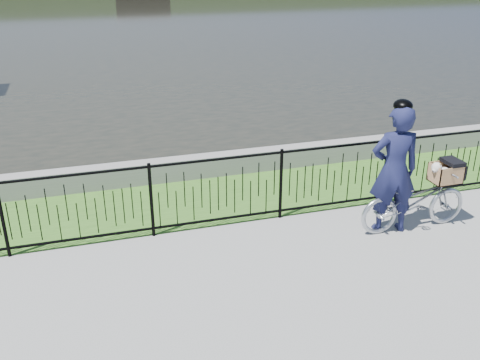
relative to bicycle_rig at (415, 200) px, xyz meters
name	(u,v)px	position (x,y,z in m)	size (l,w,h in m)	color
ground	(251,283)	(-2.81, -0.70, -0.47)	(120.00, 120.00, 0.00)	gray
grass_strip	(204,199)	(-2.81, 1.90, -0.47)	(60.00, 2.00, 0.01)	#3B6B21
water	(99,13)	(-2.81, 32.30, -0.47)	(120.00, 120.00, 0.00)	black
quay_wall	(191,167)	(-2.81, 2.90, -0.27)	(60.00, 0.30, 0.40)	gray
fence	(218,192)	(-2.81, 0.90, 0.10)	(14.00, 0.06, 1.15)	black
bicycle_rig	(415,200)	(0.00, 0.00, 0.00)	(1.74, 0.61, 1.06)	#AAAFB6
cyclist	(394,169)	(-0.39, 0.06, 0.52)	(0.78, 0.59, 2.01)	#16193E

